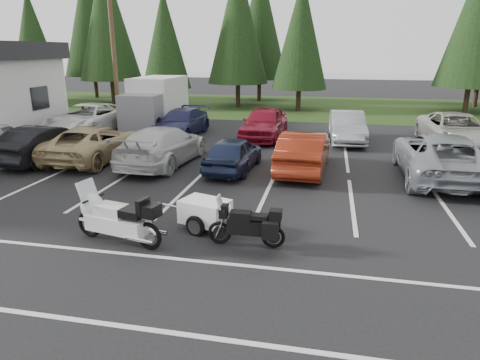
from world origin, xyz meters
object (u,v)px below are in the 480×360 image
car_far_1 (181,123)px  car_near_1 (46,143)px  box_truck (153,103)px  car_far_4 (456,130)px  cargo_trailer (205,214)px  car_near_2 (94,143)px  adventure_motorcycle (246,221)px  car_far_0 (88,119)px  car_near_3 (163,146)px  car_far_3 (347,127)px  touring_motorcycle (117,214)px  utility_pole (113,46)px  car_near_4 (233,154)px  car_near_5 (304,152)px  car_far_2 (264,123)px  car_near_6 (440,156)px

car_far_1 → car_near_1: bearing=-116.4°
box_truck → car_far_1: 3.50m
car_far_4 → cargo_trailer: (-9.00, -12.08, -0.38)m
car_near_2 → adventure_motorcycle: 10.46m
car_far_4 → box_truck: bearing=169.8°
car_far_0 → cargo_trailer: (10.06, -11.47, -0.42)m
cargo_trailer → car_near_3: bearing=138.2°
car_far_3 → car_near_3: bearing=-143.9°
car_far_0 → touring_motorcycle: car_far_0 is taller
utility_pole → touring_motorcycle: size_ratio=3.31×
utility_pole → car_near_1: (0.88, -8.22, -3.94)m
car_near_4 → car_far_3: 7.79m
car_near_4 → car_near_5: 2.70m
cargo_trailer → utility_pole: bearing=142.2°
car_near_2 → car_far_2: bearing=-137.2°
car_near_3 → cargo_trailer: size_ratio=3.09×
touring_motorcycle → car_far_3: bearing=79.0°
utility_pole → adventure_motorcycle: 18.42m
car_far_2 → adventure_motorcycle: (1.51, -12.80, -0.21)m
car_near_2 → car_far_4: 16.73m
car_far_0 → car_far_3: bearing=4.0°
touring_motorcycle → adventure_motorcycle: bearing=21.2°
car_near_1 → car_far_0: size_ratio=0.78×
car_near_5 → car_far_0: bearing=-20.6°
car_near_3 → car_far_0: bearing=-35.6°
car_near_2 → adventure_motorcycle: car_near_2 is taller
car_near_6 → car_far_3: (-3.07, 5.94, -0.07)m
car_near_3 → car_far_3: 9.60m
car_near_3 → car_near_4: car_near_3 is taller
car_far_3 → car_near_5: bearing=-109.7°
box_truck → cargo_trailer: size_ratio=3.21×
adventure_motorcycle → car_near_3: bearing=124.0°
touring_motorcycle → car_near_2: bearing=135.5°
car_near_6 → car_far_0: 17.87m
box_truck → car_far_0: bearing=-134.2°
car_far_3 → adventure_motorcycle: 13.14m
adventure_motorcycle → car_near_6: bearing=49.2°
car_near_1 → car_far_0: (-1.58, 5.95, 0.06)m
car_near_6 → touring_motorcycle: 11.51m
car_near_6 → car_far_3: bearing=-61.7°
car_near_3 → car_far_2: (3.22, 6.02, 0.05)m
car_near_1 → car_near_3: car_near_3 is taller
car_near_2 → adventure_motorcycle: size_ratio=2.58×
car_near_5 → car_near_6: (4.85, 0.04, 0.05)m
car_far_0 → car_near_2: bearing=-55.9°
adventure_motorcycle → touring_motorcycle: bearing=-172.0°
car_near_5 → car_far_0: size_ratio=0.80×
car_far_1 → car_far_0: bearing=-171.5°
utility_pole → car_near_3: bearing=-52.8°
car_near_1 → car_far_1: (3.66, 6.43, -0.05)m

